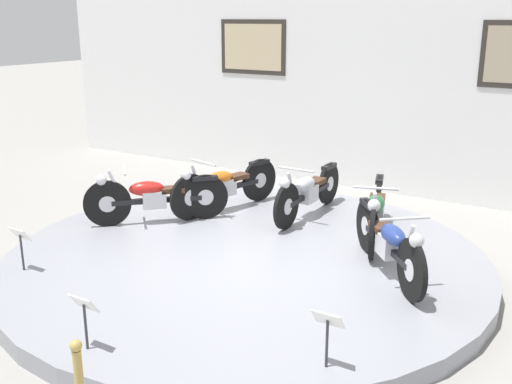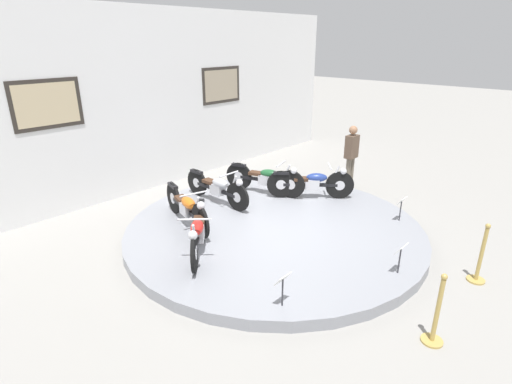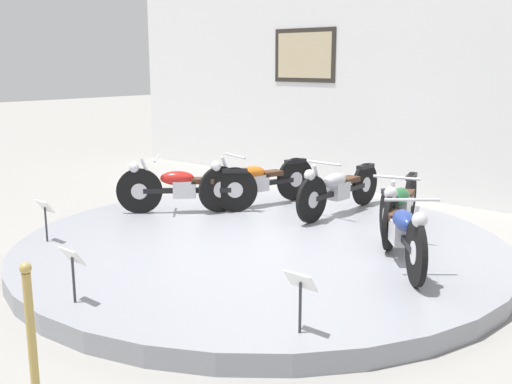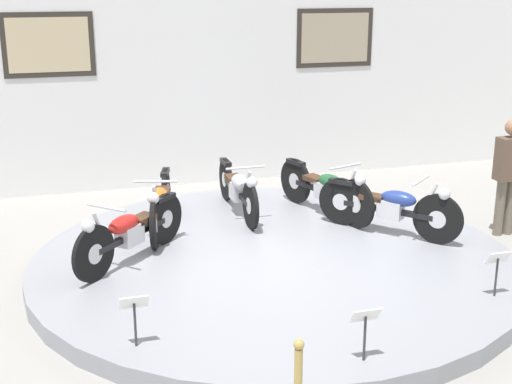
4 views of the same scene
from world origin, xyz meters
TOP-DOWN VIEW (x-y plane):
  - ground_plane at (0.00, 0.00)m, footprint 60.00×60.00m
  - display_platform at (0.00, 0.00)m, footprint 5.85×5.85m
  - back_wall at (0.00, 4.16)m, footprint 14.00×0.22m
  - motorcycle_red at (-1.69, 0.30)m, footprint 1.45×1.45m
  - motorcycle_orange at (-1.17, 1.26)m, footprint 0.67×1.96m
  - motorcycle_silver at (-0.00, 1.66)m, footprint 0.54×1.98m
  - motorcycle_green at (1.17, 1.26)m, footprint 0.72×1.94m
  - motorcycle_blue at (1.69, 0.29)m, footprint 1.34×1.56m
  - info_placard_front_left at (-1.89, -1.75)m, footprint 0.26×0.11m
  - info_placard_front_centre at (0.00, -2.57)m, footprint 0.26×0.11m
  - info_placard_front_right at (1.89, -1.75)m, footprint 0.26×0.11m

SIDE VIEW (x-z plane):
  - ground_plane at x=0.00m, z-range 0.00..0.00m
  - display_platform at x=0.00m, z-range 0.00..0.20m
  - info_placard_front_left at x=-1.89m, z-range 0.31..0.82m
  - info_placard_front_centre at x=0.00m, z-range 0.31..0.82m
  - info_placard_front_right at x=1.89m, z-range 0.31..0.82m
  - motorcycle_silver at x=0.00m, z-range 0.18..0.98m
  - motorcycle_red at x=-1.69m, z-range 0.19..0.99m
  - motorcycle_blue at x=1.69m, z-range 0.19..0.99m
  - motorcycle_orange at x=-1.17m, z-range 0.19..1.00m
  - motorcycle_green at x=1.17m, z-range 0.19..1.00m
  - back_wall at x=0.00m, z-range 0.00..4.42m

